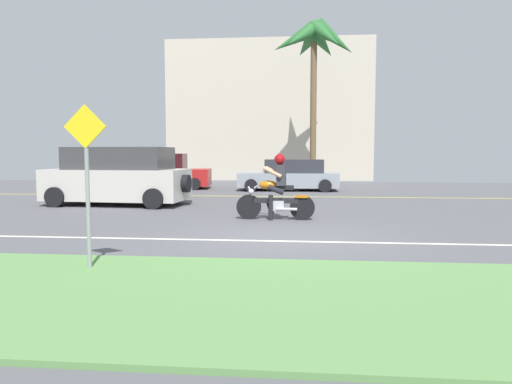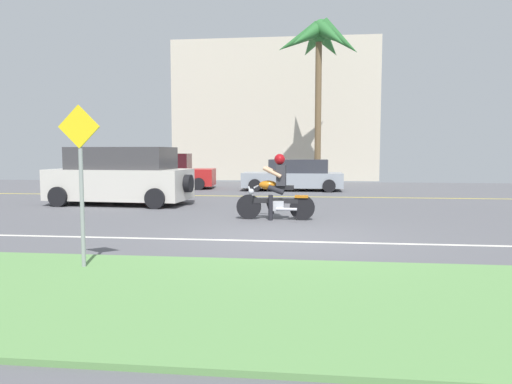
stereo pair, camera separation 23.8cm
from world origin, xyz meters
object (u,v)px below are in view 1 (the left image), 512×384
Objects in this scene: suv_nearby at (118,177)px; parked_car_1 at (290,176)px; palm_tree_0 at (314,45)px; parked_car_0 at (163,172)px; street_sign at (87,171)px; motorcyclist at (276,192)px.

suv_nearby is 1.07× the size of parked_car_1.
parked_car_1 is at bearing -110.64° from palm_tree_0.
parked_car_0 is at bearing 94.56° from suv_nearby.
palm_tree_0 is (6.63, 9.35, 6.18)m from suv_nearby.
parked_car_0 is 0.99× the size of parked_car_1.
parked_car_1 is 0.54× the size of palm_tree_0.
palm_tree_0 is at bearing 19.33° from parked_car_0.
street_sign reaches higher than parked_car_0.
parked_car_0 is at bearing -160.67° from palm_tree_0.
street_sign is (-2.44, -5.56, 0.76)m from motorcyclist.
street_sign is at bearing -99.83° from parked_car_1.
palm_tree_0 reaches higher than suv_nearby.
parked_car_0 is 6.08m from parked_car_1.
parked_car_1 is at bearing 89.12° from motorcyclist.
parked_car_1 is (6.06, -0.44, -0.11)m from parked_car_0.
palm_tree_0 is at bearing 69.36° from parked_car_1.
palm_tree_0 is at bearing 54.67° from suv_nearby.
parked_car_1 is 15.13m from street_sign.
suv_nearby is at bearing -125.33° from palm_tree_0.
street_sign is at bearing -101.69° from palm_tree_0.
motorcyclist is at bearing -28.65° from suv_nearby.
parked_car_1 is 1.86× the size of street_sign.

